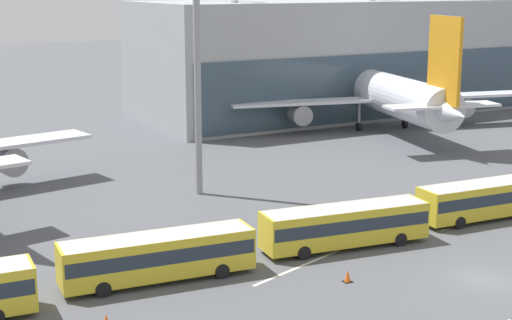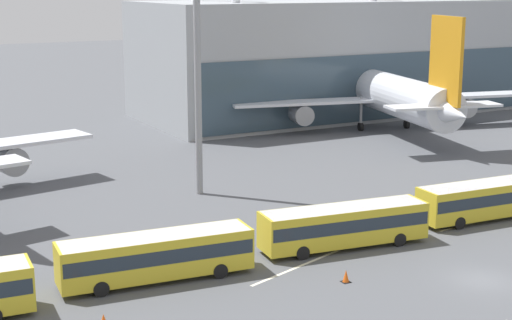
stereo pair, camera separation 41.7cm
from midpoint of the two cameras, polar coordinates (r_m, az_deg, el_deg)
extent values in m
plane|color=#515459|center=(53.56, 16.35, -8.39)|extent=(440.00, 440.00, 0.00)
cube|color=#9EA3A8|center=(132.16, 14.40, 7.75)|extent=(104.46, 22.94, 16.35)
cube|color=#384C5B|center=(124.24, 17.93, 5.76)|extent=(102.37, 0.20, 8.99)
cylinder|color=gray|center=(77.06, -17.35, 0.01)|extent=(3.24, 3.58, 2.70)
cylinder|color=silver|center=(105.59, 8.97, 5.06)|extent=(13.17, 37.33, 5.05)
sphere|color=silver|center=(122.61, 5.39, 6.21)|extent=(4.95, 4.95, 4.95)
cone|color=silver|center=(89.20, 13.87, 3.44)|extent=(6.49, 9.01, 4.80)
cube|color=silver|center=(103.68, 9.46, 4.40)|extent=(40.77, 12.44, 0.35)
cylinder|color=gray|center=(99.66, 3.41, 3.34)|extent=(3.18, 3.70, 2.53)
cylinder|color=gray|center=(109.20, 14.93, 3.76)|extent=(3.18, 3.70, 2.53)
cube|color=orange|center=(89.29, 13.78, 7.06)|extent=(1.89, 6.66, 9.63)
cube|color=silver|center=(89.90, 13.61, 3.85)|extent=(13.52, 6.04, 0.28)
cylinder|color=gray|center=(117.27, 6.42, 4.68)|extent=(0.36, 0.36, 3.90)
cylinder|color=black|center=(117.56, 6.40, 3.74)|extent=(0.68, 1.17, 1.10)
cylinder|color=gray|center=(102.59, 7.76, 3.48)|extent=(0.36, 0.36, 3.90)
cylinder|color=black|center=(102.92, 7.73, 2.41)|extent=(0.68, 1.17, 1.10)
cylinder|color=gray|center=(105.33, 11.06, 3.60)|extent=(0.36, 0.36, 3.90)
cylinder|color=black|center=(105.65, 11.01, 2.56)|extent=(0.68, 1.17, 1.10)
cube|color=gold|center=(51.23, -7.04, -6.89)|extent=(12.79, 3.90, 2.66)
cube|color=#232D38|center=(51.14, -7.04, -6.61)|extent=(12.54, 3.90, 0.93)
cube|color=silver|center=(50.81, -7.07, -5.54)|extent=(12.41, 3.78, 0.12)
cylinder|color=black|center=(53.91, -3.37, -7.16)|extent=(1.02, 0.39, 1.00)
cylinder|color=black|center=(51.64, -2.39, -8.07)|extent=(1.02, 0.39, 1.00)
cylinder|color=black|center=(51.98, -11.58, -8.19)|extent=(1.02, 0.39, 1.00)
cylinder|color=black|center=(49.61, -10.96, -9.19)|extent=(1.02, 0.39, 1.00)
cube|color=gold|center=(57.40, 6.64, -4.70)|extent=(12.84, 4.25, 2.66)
cube|color=#232D38|center=(57.32, 6.64, -4.45)|extent=(12.59, 4.25, 0.93)
cube|color=silver|center=(57.03, 6.67, -3.48)|extent=(12.45, 4.13, 0.12)
cylinder|color=black|center=(60.68, 9.30, -5.01)|extent=(1.03, 0.42, 1.00)
cylinder|color=black|center=(58.60, 10.59, -5.71)|extent=(1.03, 0.42, 1.00)
cylinder|color=black|center=(57.23, 2.52, -5.95)|extent=(1.03, 0.42, 1.00)
cylinder|color=black|center=(55.01, 3.62, -6.75)|extent=(1.03, 0.42, 1.00)
cube|color=gold|center=(66.62, 16.71, -2.70)|extent=(12.74, 3.53, 2.66)
cube|color=#232D38|center=(66.55, 16.73, -2.48)|extent=(12.49, 3.54, 0.93)
cube|color=silver|center=(66.31, 16.78, -1.64)|extent=(12.36, 3.42, 0.12)
cylinder|color=black|center=(65.45, 13.33, -3.87)|extent=(1.02, 0.36, 1.00)
cylinder|color=black|center=(63.54, 14.76, -4.46)|extent=(1.02, 0.36, 1.00)
cylinder|color=gray|center=(69.82, -4.10, 6.75)|extent=(0.62, 0.62, 23.15)
cube|color=silver|center=(54.51, 3.94, -7.50)|extent=(10.74, 3.94, 0.01)
cube|color=silver|center=(66.94, 16.55, -4.13)|extent=(11.02, 1.73, 0.01)
cube|color=black|center=(51.50, 6.78, -8.79)|extent=(0.57, 0.57, 0.02)
cone|color=#EA5914|center=(51.35, 6.79, -8.37)|extent=(0.43, 0.43, 0.80)
cone|color=#EA5914|center=(45.64, -10.77, -11.36)|extent=(0.46, 0.46, 0.71)
camera|label=1|loc=(0.21, -89.82, 0.04)|focal=55.00mm
camera|label=2|loc=(0.21, 90.18, -0.04)|focal=55.00mm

